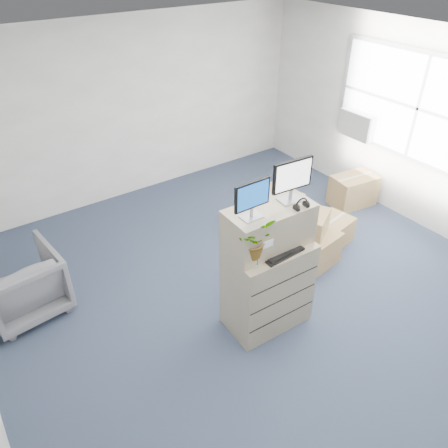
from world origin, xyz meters
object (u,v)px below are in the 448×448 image
Objects in this scene: water_bottle at (273,234)px; office_chair at (21,281)px; monitor_left at (252,198)px; keyboard at (282,253)px; filing_cabinet_lower at (268,285)px; potted_plant at (253,243)px; monitor_right at (292,178)px.

office_chair is at bearing 142.58° from water_bottle.
monitor_left reaches higher than office_chair.
office_chair is (-1.94, 1.72, -1.28)m from monitor_left.
filing_cabinet_lower is at bearing 95.65° from keyboard.
water_bottle reaches higher than filing_cabinet_lower.
potted_plant is at bearing -116.96° from monitor_left.
monitor_left is 0.87× the size of potted_plant.
keyboard is 0.40m from potted_plant.
office_chair is (-2.24, 1.71, -0.75)m from water_bottle.
water_bottle is 0.58× the size of potted_plant.
keyboard reaches higher than office_chair.
monitor_right is at bearing 11.91° from filing_cabinet_lower.
keyboard is at bearing -12.32° from potted_plant.
monitor_left is 0.45× the size of office_chair.
office_chair is at bearing 150.39° from monitor_right.
monitor_left reaches higher than keyboard.
monitor_right reaches higher than monitor_left.
monitor_left is 0.45m from potted_plant.
filing_cabinet_lower is 2.26× the size of keyboard.
potted_plant is at bearing 129.96° from office_chair.
water_bottle is (0.05, 0.02, 0.66)m from filing_cabinet_lower.
monitor_left is at bearing 132.30° from office_chair.
monitor_right is 3.26m from office_chair.
monitor_left is at bearing -179.28° from water_bottle.
filing_cabinet_lower is 2.34× the size of potted_plant.
monitor_right is 1.74× the size of water_bottle.
monitor_left is (-0.25, 0.02, 1.19)m from filing_cabinet_lower.
potted_plant is 0.52× the size of office_chair.
water_bottle is (0.30, 0.00, -0.54)m from monitor_left.
potted_plant is at bearing 164.96° from keyboard.
water_bottle is 2.92m from office_chair.
monitor_right reaches higher than office_chair.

